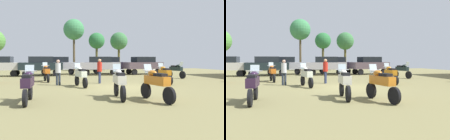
{
  "view_description": "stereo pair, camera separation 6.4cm",
  "coord_description": "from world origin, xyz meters",
  "views": [
    {
      "loc": [
        -3.75,
        -13.35,
        1.73
      ],
      "look_at": [
        0.82,
        5.88,
        0.81
      ],
      "focal_mm": 36.82,
      "sensor_mm": 36.0,
      "label": 1
    },
    {
      "loc": [
        -3.69,
        -13.37,
        1.73
      ],
      "look_at": [
        0.82,
        5.88,
        0.81
      ],
      "focal_mm": 36.82,
      "sensor_mm": 36.0,
      "label": 2
    }
  ],
  "objects": [
    {
      "name": "person_2",
      "position": [
        -3.72,
        2.13,
        1.0
      ],
      "size": [
        0.4,
        0.4,
        1.69
      ],
      "rotation": [
        0.0,
        0.0,
        0.21
      ],
      "color": "#28313F",
      "rests_on": "ground"
    },
    {
      "name": "car_4",
      "position": [
        -5.39,
        11.31,
        1.19
      ],
      "size": [
        4.34,
        1.9,
        2.0
      ],
      "rotation": [
        0.0,
        0.0,
        1.6
      ],
      "color": "black",
      "rests_on": "ground"
    },
    {
      "name": "motorcycle_2",
      "position": [
        3.48,
        1.28,
        0.73
      ],
      "size": [
        0.62,
        2.11,
        1.46
      ],
      "rotation": [
        0.0,
        0.0,
        0.02
      ],
      "color": "black",
      "rests_on": "ground"
    },
    {
      "name": "person_1",
      "position": [
        -0.84,
        2.72,
        1.04
      ],
      "size": [
        0.45,
        0.45,
        1.74
      ],
      "rotation": [
        0.0,
        0.0,
        4.29
      ],
      "color": "#262E4F",
      "rests_on": "ground"
    },
    {
      "name": "motorcycle_1",
      "position": [
        0.18,
        -4.66,
        0.76
      ],
      "size": [
        0.72,
        2.26,
        1.51
      ],
      "rotation": [
        0.0,
        0.0,
        0.19
      ],
      "color": "black",
      "rests_on": "ground"
    },
    {
      "name": "car_2",
      "position": [
        5.81,
        11.43,
        1.19
      ],
      "size": [
        4.5,
        2.36,
        2.0
      ],
      "rotation": [
        0.0,
        0.0,
        1.71
      ],
      "color": "black",
      "rests_on": "ground"
    },
    {
      "name": "car_6",
      "position": [
        -3.7,
        13.52,
        1.19
      ],
      "size": [
        4.35,
        1.91,
        2.0
      ],
      "rotation": [
        0.0,
        0.0,
        1.54
      ],
      "color": "black",
      "rests_on": "ground"
    },
    {
      "name": "tree_2",
      "position": [
        -1.32,
        21.49,
        6.13
      ],
      "size": [
        3.09,
        3.09,
        7.71
      ],
      "color": "#4C3F2B",
      "rests_on": "ground"
    },
    {
      "name": "motorcycle_9",
      "position": [
        6.79,
        5.64,
        0.76
      ],
      "size": [
        0.84,
        2.2,
        1.51
      ],
      "rotation": [
        0.0,
        0.0,
        3.43
      ],
      "color": "black",
      "rests_on": "ground"
    },
    {
      "name": "motorcycle_3",
      "position": [
        -2.36,
        0.97,
        0.74
      ],
      "size": [
        0.75,
        2.17,
        1.47
      ],
      "rotation": [
        0.0,
        0.0,
        0.23
      ],
      "color": "black",
      "rests_on": "ground"
    },
    {
      "name": "motorcycle_5",
      "position": [
        -1.16,
        -3.8,
        0.76
      ],
      "size": [
        0.62,
        2.19,
        1.5
      ],
      "rotation": [
        0.0,
        0.0,
        -0.07
      ],
      "color": "black",
      "rests_on": "ground"
    },
    {
      "name": "motorcycle_8",
      "position": [
        -4.59,
        4.87,
        0.75
      ],
      "size": [
        0.71,
        2.12,
        1.48
      ],
      "rotation": [
        0.0,
        0.0,
        0.2
      ],
      "color": "black",
      "rests_on": "ground"
    },
    {
      "name": "motorcycle_7",
      "position": [
        -4.9,
        -3.88,
        0.75
      ],
      "size": [
        0.62,
        2.23,
        1.48
      ],
      "rotation": [
        0.0,
        0.0,
        -0.01
      ],
      "color": "black",
      "rests_on": "ground"
    },
    {
      "name": "car_3",
      "position": [
        -9.42,
        11.64,
        1.19
      ],
      "size": [
        4.36,
        1.95,
        2.0
      ],
      "rotation": [
        0.0,
        0.0,
        1.54
      ],
      "color": "black",
      "rests_on": "ground"
    },
    {
      "name": "tree_3",
      "position": [
        2.04,
        21.08,
        4.47
      ],
      "size": [
        2.43,
        2.43,
        5.75
      ],
      "color": "#4D4828",
      "rests_on": "ground"
    },
    {
      "name": "tree_4",
      "position": [
        5.72,
        21.79,
        4.56
      ],
      "size": [
        2.76,
        2.76,
        5.98
      ],
      "color": "brown",
      "rests_on": "ground"
    },
    {
      "name": "car_1",
      "position": [
        2.22,
        13.54,
        1.19
      ],
      "size": [
        4.37,
        1.98,
        2.0
      ],
      "rotation": [
        0.0,
        0.0,
        1.53
      ],
      "color": "black",
      "rests_on": "ground"
    },
    {
      "name": "ground_plane",
      "position": [
        0.0,
        0.0,
        0.01
      ],
      "size": [
        44.0,
        52.0,
        0.02
      ],
      "color": "olive"
    },
    {
      "name": "car_5",
      "position": [
        0.77,
        11.27,
        1.19
      ],
      "size": [
        4.51,
        2.4,
        2.0
      ],
      "rotation": [
        0.0,
        0.0,
        1.43
      ],
      "color": "black",
      "rests_on": "ground"
    }
  ]
}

